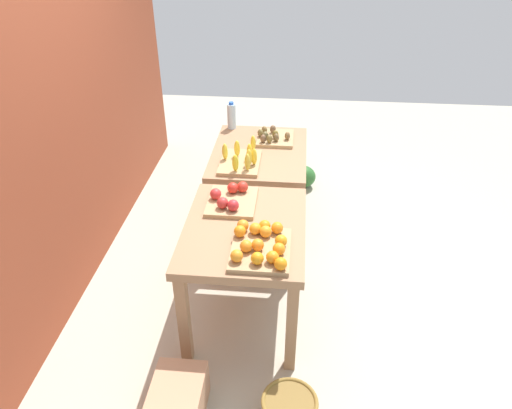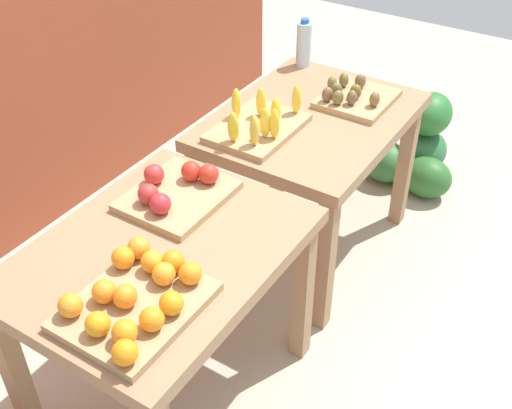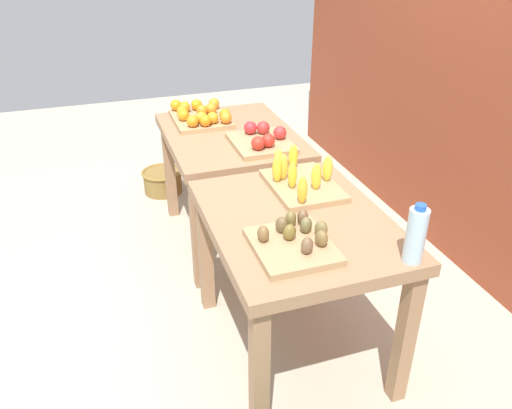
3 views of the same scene
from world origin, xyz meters
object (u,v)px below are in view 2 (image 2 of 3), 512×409
at_px(kiwi_bin, 354,96).
at_px(water_bottle, 304,44).
at_px(display_table_right, 310,137).
at_px(orange_bin, 136,298).
at_px(apple_bin, 176,191).
at_px(display_table_left, 162,273).
at_px(banana_crate, 259,123).
at_px(watermelon_pile, 415,150).

bearing_deg(kiwi_bin, water_bottle, 59.82).
bearing_deg(display_table_right, water_bottle, 33.21).
bearing_deg(kiwi_bin, orange_bin, -179.23).
bearing_deg(apple_bin, display_table_right, -8.33).
xyz_separation_m(kiwi_bin, water_bottle, (0.24, 0.41, 0.09)).
bearing_deg(water_bottle, kiwi_bin, -120.18).
height_order(display_table_left, banana_crate, banana_crate).
bearing_deg(display_table_right, watermelon_pile, -15.24).
bearing_deg(display_table_right, kiwi_bin, -25.89).
relative_size(orange_bin, water_bottle, 1.79).
relative_size(orange_bin, banana_crate, 1.02).
xyz_separation_m(display_table_right, water_bottle, (0.46, 0.30, 0.24)).
relative_size(orange_bin, kiwi_bin, 1.26).
height_order(display_table_right, watermelon_pile, display_table_right).
bearing_deg(water_bottle, display_table_left, -169.23).
xyz_separation_m(banana_crate, watermelon_pile, (1.18, -0.37, -0.64)).
distance_m(orange_bin, watermelon_pile, 2.38).
bearing_deg(watermelon_pile, apple_bin, 168.06).
bearing_deg(watermelon_pile, display_table_right, 164.76).
relative_size(apple_bin, banana_crate, 0.90).
xyz_separation_m(orange_bin, kiwi_bin, (1.60, 0.02, -0.01)).
relative_size(display_table_right, orange_bin, 2.29).
bearing_deg(orange_bin, watermelon_pile, -3.01).
bearing_deg(watermelon_pile, display_table_left, 173.01).
distance_m(apple_bin, kiwi_bin, 1.10).
height_order(display_table_left, apple_bin, apple_bin).
bearing_deg(orange_bin, apple_bin, 26.12).
xyz_separation_m(orange_bin, water_bottle, (1.84, 0.43, 0.08)).
xyz_separation_m(display_table_left, display_table_right, (1.12, 0.00, 0.00)).
bearing_deg(apple_bin, water_bottle, 7.56).
bearing_deg(watermelon_pile, orange_bin, 176.99).
relative_size(display_table_left, kiwi_bin, 2.89).
relative_size(display_table_left, apple_bin, 2.60).
xyz_separation_m(display_table_right, banana_crate, (-0.26, 0.12, 0.16)).
distance_m(display_table_left, kiwi_bin, 1.35).
height_order(orange_bin, water_bottle, water_bottle).
height_order(display_table_left, water_bottle, water_bottle).
height_order(display_table_right, kiwi_bin, kiwi_bin).
distance_m(water_bottle, watermelon_pile, 1.01).
relative_size(apple_bin, water_bottle, 1.57).
bearing_deg(display_table_right, banana_crate, 155.06).
bearing_deg(display_table_right, orange_bin, -174.65).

